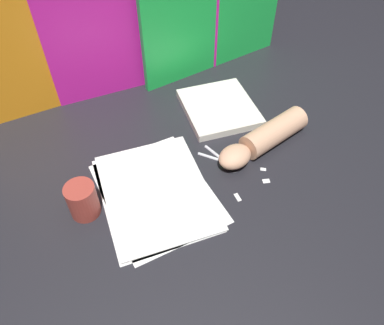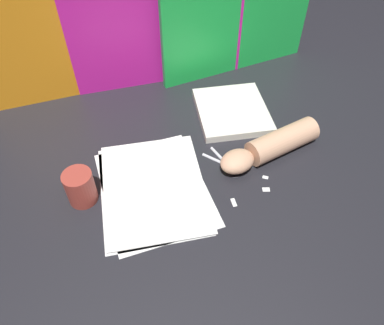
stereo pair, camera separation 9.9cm
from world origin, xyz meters
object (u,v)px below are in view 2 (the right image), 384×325
(book_closed, at_px, (232,111))
(scissors, at_px, (230,166))
(mug, at_px, (80,186))
(hand_forearm, at_px, (271,146))
(paper_stack, at_px, (153,188))

(book_closed, distance_m, scissors, 0.23)
(book_closed, xyz_separation_m, mug, (-0.49, -0.21, 0.04))
(hand_forearm, height_order, mug, mug)
(book_closed, height_order, hand_forearm, hand_forearm)
(scissors, bearing_deg, hand_forearm, 6.14)
(paper_stack, distance_m, hand_forearm, 0.35)
(scissors, xyz_separation_m, mug, (-0.41, 0.00, 0.04))
(paper_stack, distance_m, book_closed, 0.39)
(book_closed, bearing_deg, scissors, -111.09)
(paper_stack, bearing_deg, scissors, 4.76)
(paper_stack, bearing_deg, book_closed, 37.42)
(scissors, relative_size, hand_forearm, 0.43)
(book_closed, relative_size, scissors, 1.92)
(paper_stack, xyz_separation_m, mug, (-0.18, 0.02, 0.04))
(mug, bearing_deg, paper_stack, -6.77)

